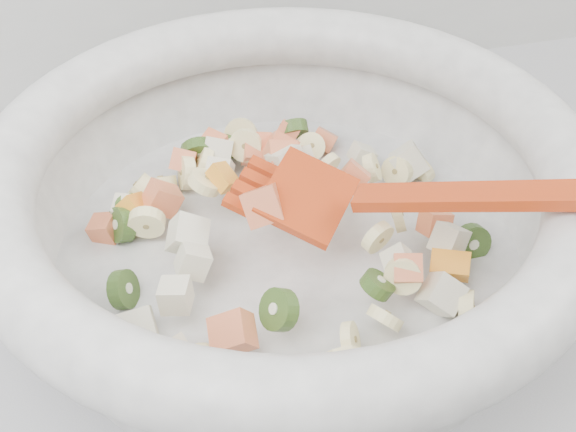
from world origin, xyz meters
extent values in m
cylinder|color=silver|center=(0.12, 1.47, 0.91)|extent=(0.34, 0.34, 0.02)
torus|color=silver|center=(0.12, 1.47, 0.99)|extent=(0.41, 0.41, 0.05)
cylinder|color=#F2EBA1|center=(0.16, 1.52, 0.95)|extent=(0.03, 0.03, 0.03)
cylinder|color=#F2EBA1|center=(0.15, 1.38, 0.94)|extent=(0.03, 0.03, 0.02)
cylinder|color=#F2EBA1|center=(0.22, 1.52, 0.93)|extent=(0.03, 0.03, 0.03)
cylinder|color=#F2EBA1|center=(0.00, 1.41, 0.93)|extent=(0.02, 0.03, 0.03)
cylinder|color=#F2EBA1|center=(0.06, 1.56, 0.93)|extent=(0.02, 0.04, 0.04)
cylinder|color=#F2EBA1|center=(0.22, 1.46, 0.94)|extent=(0.02, 0.03, 0.03)
cylinder|color=#F2EBA1|center=(0.03, 1.51, 0.94)|extent=(0.03, 0.02, 0.03)
cylinder|color=#F2EBA1|center=(0.18, 1.40, 0.95)|extent=(0.03, 0.02, 0.04)
cylinder|color=#F2EBA1|center=(0.12, 1.35, 0.94)|extent=(0.03, 0.02, 0.03)
cylinder|color=#F2EBA1|center=(0.03, 1.56, 0.93)|extent=(0.02, 0.03, 0.03)
cylinder|color=#F2EBA1|center=(0.19, 1.46, 0.95)|extent=(0.02, 0.03, 0.03)
cylinder|color=#F2EBA1|center=(0.11, 1.60, 0.93)|extent=(0.04, 0.02, 0.04)
cylinder|color=#F2EBA1|center=(0.16, 1.56, 0.94)|extent=(0.03, 0.03, 0.03)
cylinder|color=#F2EBA1|center=(0.04, 1.38, 0.93)|extent=(0.04, 0.02, 0.04)
cylinder|color=#F2EBA1|center=(0.07, 1.52, 0.96)|extent=(0.03, 0.03, 0.02)
cylinder|color=#F2EBA1|center=(0.20, 1.52, 0.94)|extent=(0.02, 0.02, 0.03)
cylinder|color=#F2EBA1|center=(0.04, 1.56, 0.93)|extent=(0.03, 0.03, 0.02)
cylinder|color=#F2EBA1|center=(0.08, 1.56, 0.94)|extent=(0.02, 0.04, 0.04)
cylinder|color=#F2EBA1|center=(0.11, 1.57, 0.95)|extent=(0.03, 0.02, 0.03)
cylinder|color=#F2EBA1|center=(0.13, 1.37, 0.94)|extent=(0.02, 0.03, 0.02)
cylinder|color=#F2EBA1|center=(0.21, 1.38, 0.93)|extent=(0.02, 0.03, 0.03)
cylinder|color=#F2EBA1|center=(0.24, 1.52, 0.93)|extent=(0.02, 0.03, 0.03)
cylinder|color=#F2EBA1|center=(0.17, 1.43, 0.95)|extent=(0.03, 0.02, 0.03)
cube|color=#FF8850|center=(0.17, 1.49, 0.96)|extent=(0.03, 0.02, 0.03)
cube|color=#FF8850|center=(0.04, 1.52, 0.94)|extent=(0.03, 0.02, 0.03)
cube|color=#FF8850|center=(0.03, 1.38, 0.93)|extent=(0.03, 0.03, 0.03)
cube|color=#FF8850|center=(0.13, 1.53, 0.96)|extent=(0.03, 0.03, 0.03)
cube|color=#FF8850|center=(0.13, 1.55, 0.95)|extent=(0.03, 0.03, 0.03)
cube|color=#FF8850|center=(0.12, 1.57, 0.94)|extent=(0.03, 0.03, 0.03)
cube|color=#FF8850|center=(0.00, 1.52, 0.93)|extent=(0.03, 0.02, 0.02)
cube|color=#FF8850|center=(0.14, 1.53, 0.95)|extent=(0.03, 0.03, 0.03)
cube|color=#FF8850|center=(0.15, 1.60, 0.93)|extent=(0.03, 0.03, 0.03)
cube|color=#FF8850|center=(0.22, 1.45, 0.94)|extent=(0.02, 0.02, 0.03)
cube|color=#FF8850|center=(0.10, 1.46, 0.97)|extent=(0.03, 0.04, 0.04)
cube|color=#FF8850|center=(0.18, 1.58, 0.93)|extent=(0.03, 0.03, 0.03)
cube|color=#FF8850|center=(0.06, 1.39, 0.94)|extent=(0.03, 0.03, 0.03)
cube|color=#FF8850|center=(0.06, 1.57, 0.94)|extent=(0.03, 0.03, 0.03)
cube|color=#FF8850|center=(0.18, 1.40, 0.95)|extent=(0.03, 0.03, 0.03)
cube|color=#FF8850|center=(0.09, 1.58, 0.94)|extent=(0.03, 0.03, 0.02)
cylinder|color=#599130|center=(0.16, 1.40, 0.94)|extent=(0.02, 0.02, 0.02)
cylinder|color=#599130|center=(0.16, 1.60, 0.93)|extent=(0.03, 0.03, 0.03)
cylinder|color=#599130|center=(0.08, 1.57, 0.94)|extent=(0.04, 0.02, 0.04)
cylinder|color=#599130|center=(0.10, 1.59, 0.93)|extent=(0.03, 0.03, 0.02)
cylinder|color=#599130|center=(0.02, 1.52, 0.93)|extent=(0.03, 0.03, 0.02)
cylinder|color=#599130|center=(0.09, 1.39, 0.94)|extent=(0.03, 0.04, 0.03)
cylinder|color=#599130|center=(0.09, 1.58, 0.93)|extent=(0.03, 0.03, 0.03)
cylinder|color=#599130|center=(0.00, 1.45, 0.93)|extent=(0.03, 0.03, 0.03)
cylinder|color=#599130|center=(0.24, 1.44, 0.93)|extent=(0.04, 0.02, 0.04)
cylinder|color=#599130|center=(0.01, 1.51, 0.93)|extent=(0.02, 0.04, 0.03)
cylinder|color=#599130|center=(0.07, 1.58, 0.93)|extent=(0.03, 0.03, 0.03)
cube|color=#EEE7C9|center=(0.22, 1.43, 0.94)|extent=(0.03, 0.03, 0.03)
cube|color=#EEE7C9|center=(0.18, 1.41, 0.95)|extent=(0.02, 0.02, 0.03)
cube|color=#EEE7C9|center=(0.23, 1.53, 0.93)|extent=(0.04, 0.03, 0.04)
cube|color=#EEE7C9|center=(0.20, 1.55, 0.93)|extent=(0.02, 0.02, 0.02)
cube|color=#EEE7C9|center=(0.13, 1.52, 0.96)|extent=(0.03, 0.03, 0.03)
cube|color=#EEE7C9|center=(0.08, 1.54, 0.94)|extent=(0.03, 0.03, 0.03)
cube|color=#EEE7C9|center=(0.09, 1.57, 0.94)|extent=(0.03, 0.03, 0.03)
cube|color=#EEE7C9|center=(0.01, 1.53, 0.93)|extent=(0.02, 0.03, 0.02)
cube|color=#EEE7C9|center=(0.14, 1.52, 0.95)|extent=(0.03, 0.03, 0.03)
cube|color=#EEE7C9|center=(0.05, 1.45, 0.95)|extent=(0.02, 0.02, 0.03)
cube|color=#EEE7C9|center=(0.20, 1.39, 0.94)|extent=(0.03, 0.04, 0.04)
cube|color=#EEE7C9|center=(0.01, 1.42, 0.93)|extent=(0.02, 0.03, 0.03)
cube|color=#EEE7C9|center=(0.02, 1.38, 0.93)|extent=(0.03, 0.03, 0.03)
cube|color=#EEE7C9|center=(0.05, 1.47, 0.95)|extent=(0.03, 0.03, 0.04)
cube|color=#EEE7C9|center=(0.03, 1.42, 0.94)|extent=(0.03, 0.03, 0.02)
cube|color=orange|center=(0.08, 1.51, 0.96)|extent=(0.02, 0.03, 0.02)
cube|color=orange|center=(0.21, 1.41, 0.94)|extent=(0.03, 0.03, 0.02)
cube|color=orange|center=(0.02, 1.52, 0.94)|extent=(0.03, 0.03, 0.03)
cube|color=#B3330F|center=(0.13, 1.46, 0.97)|extent=(0.08, 0.08, 0.03)
cube|color=#B3330F|center=(0.11, 1.50, 0.97)|extent=(0.03, 0.02, 0.01)
cube|color=#B3330F|center=(0.10, 1.49, 0.97)|extent=(0.03, 0.02, 0.01)
cube|color=#B3330F|center=(0.10, 1.48, 0.97)|extent=(0.03, 0.02, 0.01)
cube|color=#B3330F|center=(0.09, 1.47, 0.97)|extent=(0.03, 0.02, 0.01)
cube|color=#B3330F|center=(0.23, 1.39, 1.01)|extent=(0.17, 0.13, 0.06)
camera|label=1|loc=(0.01, 1.07, 1.30)|focal=50.00mm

